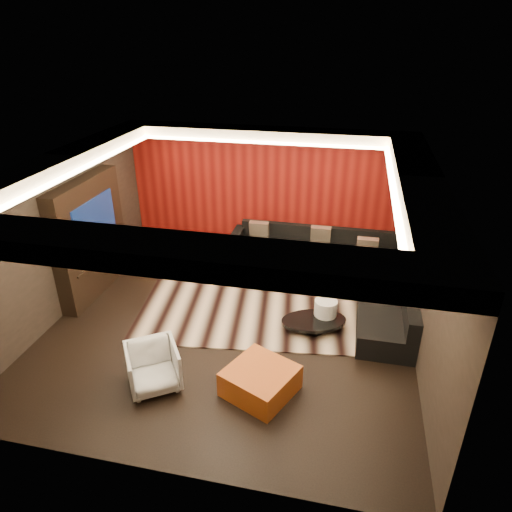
% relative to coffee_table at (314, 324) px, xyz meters
% --- Properties ---
extents(floor, '(6.00, 6.00, 0.02)m').
position_rel_coffee_table_xyz_m(floor, '(-1.39, -0.13, -0.12)').
color(floor, black).
rests_on(floor, ground).
extents(ceiling, '(6.00, 6.00, 0.02)m').
position_rel_coffee_table_xyz_m(ceiling, '(-1.39, -0.13, 2.70)').
color(ceiling, silver).
rests_on(ceiling, ground).
extents(wall_back, '(6.00, 0.02, 2.80)m').
position_rel_coffee_table_xyz_m(wall_back, '(-1.39, 2.88, 1.29)').
color(wall_back, black).
rests_on(wall_back, ground).
extents(wall_left, '(0.02, 6.00, 2.80)m').
position_rel_coffee_table_xyz_m(wall_left, '(-4.40, -0.13, 1.29)').
color(wall_left, black).
rests_on(wall_left, ground).
extents(wall_right, '(0.02, 6.00, 2.80)m').
position_rel_coffee_table_xyz_m(wall_right, '(1.62, -0.13, 1.29)').
color(wall_right, black).
rests_on(wall_right, ground).
extents(red_feature_wall, '(5.98, 0.05, 2.78)m').
position_rel_coffee_table_xyz_m(red_feature_wall, '(-1.39, 2.84, 1.29)').
color(red_feature_wall, '#6B0C0A').
rests_on(red_feature_wall, ground).
extents(soffit_back, '(6.00, 0.60, 0.22)m').
position_rel_coffee_table_xyz_m(soffit_back, '(-1.39, 2.57, 2.58)').
color(soffit_back, silver).
rests_on(soffit_back, ground).
extents(soffit_front, '(6.00, 0.60, 0.22)m').
position_rel_coffee_table_xyz_m(soffit_front, '(-1.39, -2.83, 2.58)').
color(soffit_front, silver).
rests_on(soffit_front, ground).
extents(soffit_left, '(0.60, 4.80, 0.22)m').
position_rel_coffee_table_xyz_m(soffit_left, '(-4.09, -0.13, 2.58)').
color(soffit_left, silver).
rests_on(soffit_left, ground).
extents(soffit_right, '(0.60, 4.80, 0.22)m').
position_rel_coffee_table_xyz_m(soffit_right, '(1.31, -0.13, 2.58)').
color(soffit_right, silver).
rests_on(soffit_right, ground).
extents(cove_back, '(4.80, 0.08, 0.04)m').
position_rel_coffee_table_xyz_m(cove_back, '(-1.39, 2.23, 2.49)').
color(cove_back, '#FFD899').
rests_on(cove_back, ground).
extents(cove_front, '(4.80, 0.08, 0.04)m').
position_rel_coffee_table_xyz_m(cove_front, '(-1.39, -2.49, 2.49)').
color(cove_front, '#FFD899').
rests_on(cove_front, ground).
extents(cove_left, '(0.08, 4.80, 0.04)m').
position_rel_coffee_table_xyz_m(cove_left, '(-3.75, -0.13, 2.49)').
color(cove_left, '#FFD899').
rests_on(cove_left, ground).
extents(cove_right, '(0.08, 4.80, 0.04)m').
position_rel_coffee_table_xyz_m(cove_right, '(0.97, -0.13, 2.49)').
color(cove_right, '#FFD899').
rests_on(cove_right, ground).
extents(tv_surround, '(0.30, 2.00, 2.20)m').
position_rel_coffee_table_xyz_m(tv_surround, '(-4.24, 0.47, 0.99)').
color(tv_surround, black).
rests_on(tv_surround, ground).
extents(tv_screen, '(0.04, 1.30, 0.80)m').
position_rel_coffee_table_xyz_m(tv_screen, '(-4.08, 0.47, 1.34)').
color(tv_screen, black).
rests_on(tv_screen, ground).
extents(tv_shelf, '(0.04, 1.60, 0.04)m').
position_rel_coffee_table_xyz_m(tv_shelf, '(-4.08, 0.47, 0.59)').
color(tv_shelf, black).
rests_on(tv_shelf, ground).
extents(rug, '(4.35, 3.48, 0.02)m').
position_rel_coffee_table_xyz_m(rug, '(-1.19, 0.69, -0.10)').
color(rug, beige).
rests_on(rug, floor).
extents(coffee_table, '(1.38, 1.38, 0.18)m').
position_rel_coffee_table_xyz_m(coffee_table, '(0.00, 0.00, 0.00)').
color(coffee_table, black).
rests_on(coffee_table, rug).
extents(drum_stool, '(0.38, 0.38, 0.43)m').
position_rel_coffee_table_xyz_m(drum_stool, '(-1.06, 1.20, 0.12)').
color(drum_stool, black).
rests_on(drum_stool, rug).
extents(striped_pouf, '(0.59, 0.59, 0.31)m').
position_rel_coffee_table_xyz_m(striped_pouf, '(-2.94, 1.94, 0.06)').
color(striped_pouf, beige).
rests_on(striped_pouf, rug).
extents(white_side_table, '(0.44, 0.44, 0.48)m').
position_rel_coffee_table_xyz_m(white_side_table, '(0.17, 0.19, 0.13)').
color(white_side_table, white).
rests_on(white_side_table, floor).
extents(orange_ottoman, '(1.13, 1.13, 0.38)m').
position_rel_coffee_table_xyz_m(orange_ottoman, '(-0.58, -1.62, 0.08)').
color(orange_ottoman, '#B03D16').
rests_on(orange_ottoman, floor).
extents(armchair, '(0.97, 0.97, 0.65)m').
position_rel_coffee_table_xyz_m(armchair, '(-2.07, -1.81, 0.21)').
color(armchair, silver).
rests_on(armchair, floor).
extents(sectional_sofa, '(3.65, 3.50, 0.75)m').
position_rel_coffee_table_xyz_m(sectional_sofa, '(0.34, 1.73, 0.15)').
color(sectional_sofa, black).
rests_on(sectional_sofa, floor).
extents(throw_pillows, '(2.72, 0.58, 0.44)m').
position_rel_coffee_table_xyz_m(throw_pillows, '(-0.26, 2.42, 0.51)').
color(throw_pillows, tan).
rests_on(throw_pillows, sectional_sofa).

